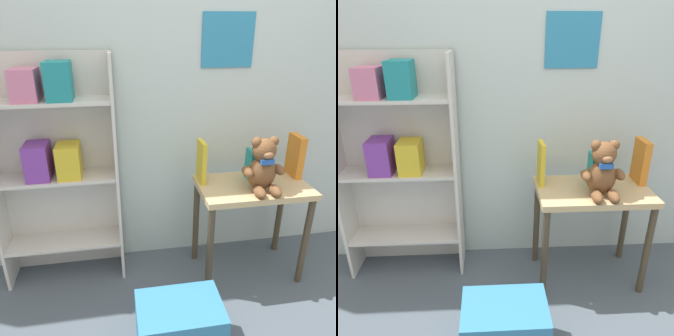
# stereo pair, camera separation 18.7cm
# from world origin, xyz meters

# --- Properties ---
(wall_back) EXTENTS (4.80, 0.07, 2.50)m
(wall_back) POSITION_xyz_m (0.00, 1.30, 1.25)
(wall_back) COLOR silver
(wall_back) RESTS_ON ground_plane
(bookshelf_side) EXTENTS (0.72, 0.24, 1.38)m
(bookshelf_side) POSITION_xyz_m (-0.85, 1.17, 0.78)
(bookshelf_side) COLOR beige
(bookshelf_side) RESTS_ON ground_plane
(display_table) EXTENTS (0.66, 0.39, 0.63)m
(display_table) POSITION_xyz_m (0.29, 0.98, 0.52)
(display_table) COLOR tan
(display_table) RESTS_ON ground_plane
(teddy_bear) EXTENTS (0.24, 0.22, 0.31)m
(teddy_bear) POSITION_xyz_m (0.31, 0.91, 0.77)
(teddy_bear) COLOR brown
(teddy_bear) RESTS_ON display_table
(book_standing_yellow) EXTENTS (0.03, 0.13, 0.26)m
(book_standing_yellow) POSITION_xyz_m (-0.01, 1.07, 0.76)
(book_standing_yellow) COLOR gold
(book_standing_yellow) RESTS_ON display_table
(book_standing_teal) EXTENTS (0.02, 0.11, 0.19)m
(book_standing_teal) POSITION_xyz_m (0.29, 1.05, 0.72)
(book_standing_teal) COLOR teal
(book_standing_teal) RESTS_ON display_table
(book_standing_orange) EXTENTS (0.04, 0.15, 0.26)m
(book_standing_orange) POSITION_xyz_m (0.59, 1.06, 0.76)
(book_standing_orange) COLOR orange
(book_standing_orange) RESTS_ON display_table
(storage_bin) EXTENTS (0.41, 0.28, 0.29)m
(storage_bin) POSITION_xyz_m (-0.25, 0.46, 0.14)
(storage_bin) COLOR teal
(storage_bin) RESTS_ON ground_plane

